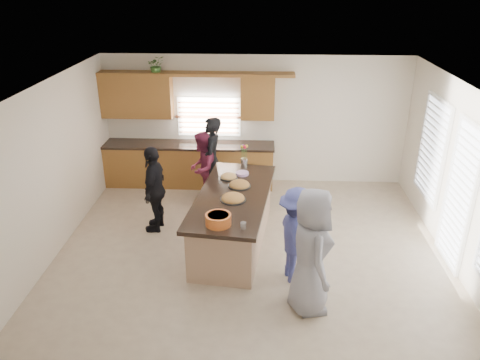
# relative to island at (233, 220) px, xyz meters

# --- Properties ---
(floor) EXTENTS (6.50, 6.50, 0.00)m
(floor) POSITION_rel_island_xyz_m (0.31, -0.26, -0.45)
(floor) COLOR #C3AF91
(floor) RESTS_ON ground
(room_shell) EXTENTS (6.52, 6.02, 2.81)m
(room_shell) POSITION_rel_island_xyz_m (0.31, -0.26, 1.45)
(room_shell) COLOR silver
(room_shell) RESTS_ON ground
(back_cabinetry) EXTENTS (4.08, 0.66, 2.46)m
(back_cabinetry) POSITION_rel_island_xyz_m (-1.16, 2.48, 0.46)
(back_cabinetry) COLOR #96612B
(back_cabinetry) RESTS_ON ground
(right_wall_glazing) EXTENTS (0.06, 4.00, 2.25)m
(right_wall_glazing) POSITION_rel_island_xyz_m (3.53, -0.39, 0.89)
(right_wall_glazing) COLOR white
(right_wall_glazing) RESTS_ON ground
(island) EXTENTS (1.46, 2.82, 0.95)m
(island) POSITION_rel_island_xyz_m (0.00, 0.00, 0.00)
(island) COLOR tan
(island) RESTS_ON ground
(platter_front) EXTENTS (0.42, 0.42, 0.17)m
(platter_front) POSITION_rel_island_xyz_m (0.01, -0.23, 0.53)
(platter_front) COLOR black
(platter_front) RESTS_ON island
(platter_mid) EXTENTS (0.39, 0.39, 0.16)m
(platter_mid) POSITION_rel_island_xyz_m (0.09, 0.31, 0.52)
(platter_mid) COLOR black
(platter_mid) RESTS_ON island
(platter_back) EXTENTS (0.32, 0.32, 0.13)m
(platter_back) POSITION_rel_island_xyz_m (-0.12, 0.65, 0.52)
(platter_back) COLOR black
(platter_back) RESTS_ON island
(salad_bowl) EXTENTS (0.38, 0.38, 0.16)m
(salad_bowl) POSITION_rel_island_xyz_m (-0.15, -1.03, 0.59)
(salad_bowl) COLOR orange
(salad_bowl) RESTS_ON island
(clear_cup) EXTENTS (0.09, 0.09, 0.10)m
(clear_cup) POSITION_rel_island_xyz_m (0.22, -1.13, 0.55)
(clear_cup) COLOR white
(clear_cup) RESTS_ON island
(plate_stack) EXTENTS (0.24, 0.24, 0.04)m
(plate_stack) POSITION_rel_island_xyz_m (0.12, 0.83, 0.52)
(plate_stack) COLOR #C192D5
(plate_stack) RESTS_ON island
(flower_vase) EXTENTS (0.14, 0.14, 0.42)m
(flower_vase) POSITION_rel_island_xyz_m (0.13, 1.24, 0.72)
(flower_vase) COLOR silver
(flower_vase) RESTS_ON island
(potted_plant) EXTENTS (0.43, 0.41, 0.39)m
(potted_plant) POSITION_rel_island_xyz_m (-1.73, 2.56, 2.14)
(potted_plant) COLOR #396628
(potted_plant) RESTS_ON back_cabinetry
(woman_left_back) EXTENTS (0.44, 0.66, 1.76)m
(woman_left_back) POSITION_rel_island_xyz_m (-0.54, 1.67, 0.43)
(woman_left_back) COLOR black
(woman_left_back) RESTS_ON ground
(woman_left_mid) EXTENTS (0.68, 0.81, 1.49)m
(woman_left_mid) POSITION_rel_island_xyz_m (-0.72, 1.58, 0.29)
(woman_left_mid) COLOR maroon
(woman_left_mid) RESTS_ON ground
(woman_left_front) EXTENTS (0.46, 0.97, 1.61)m
(woman_left_front) POSITION_rel_island_xyz_m (-1.43, 0.46, 0.35)
(woman_left_front) COLOR black
(woman_left_front) RESTS_ON ground
(woman_right_back) EXTENTS (0.79, 1.09, 1.52)m
(woman_right_back) POSITION_rel_island_xyz_m (1.00, -0.98, 0.31)
(woman_right_back) COLOR #3F448A
(woman_right_back) RESTS_ON ground
(woman_right_front) EXTENTS (0.73, 0.98, 1.83)m
(woman_right_front) POSITION_rel_island_xyz_m (1.15, -1.65, 0.46)
(woman_right_front) COLOR gray
(woman_right_front) RESTS_ON ground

